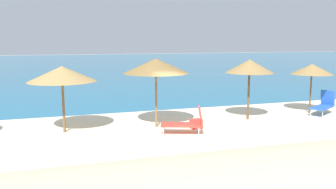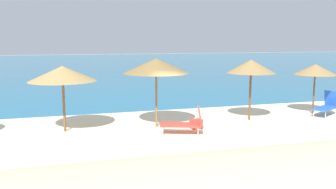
{
  "view_description": "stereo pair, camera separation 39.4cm",
  "coord_description": "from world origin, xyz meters",
  "px_view_note": "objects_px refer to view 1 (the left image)",
  "views": [
    {
      "loc": [
        -4.67,
        -11.38,
        3.58
      ],
      "look_at": [
        -0.4,
        1.95,
        1.4
      ],
      "focal_mm": 37.43,
      "sensor_mm": 36.0,
      "label": 1
    },
    {
      "loc": [
        -4.29,
        -11.49,
        3.58
      ],
      "look_at": [
        -0.4,
        1.95,
        1.4
      ],
      "focal_mm": 37.43,
      "sensor_mm": 36.0,
      "label": 2
    }
  ],
  "objects_px": {
    "beach_umbrella_2": "(62,74)",
    "beach_umbrella_5": "(312,69)",
    "beach_umbrella_4": "(250,66)",
    "lounge_chair_1": "(324,104)",
    "lounge_chair_2": "(186,122)",
    "cooler_box": "(196,124)",
    "beach_umbrella_3": "(156,66)"
  },
  "relations": [
    {
      "from": "beach_umbrella_2",
      "to": "beach_umbrella_3",
      "type": "distance_m",
      "value": 3.69
    },
    {
      "from": "beach_umbrella_3",
      "to": "lounge_chair_1",
      "type": "distance_m",
      "value": 8.69
    },
    {
      "from": "cooler_box",
      "to": "beach_umbrella_5",
      "type": "bearing_deg",
      "value": 9.57
    },
    {
      "from": "beach_umbrella_3",
      "to": "cooler_box",
      "type": "height_order",
      "value": "beach_umbrella_3"
    },
    {
      "from": "lounge_chair_1",
      "to": "cooler_box",
      "type": "height_order",
      "value": "lounge_chair_1"
    },
    {
      "from": "beach_umbrella_5",
      "to": "lounge_chair_2",
      "type": "xyz_separation_m",
      "value": [
        -7.19,
        -1.78,
        -1.73
      ]
    },
    {
      "from": "beach_umbrella_4",
      "to": "beach_umbrella_3",
      "type": "bearing_deg",
      "value": -179.28
    },
    {
      "from": "beach_umbrella_2",
      "to": "lounge_chair_1",
      "type": "height_order",
      "value": "beach_umbrella_2"
    },
    {
      "from": "beach_umbrella_2",
      "to": "beach_umbrella_5",
      "type": "xyz_separation_m",
      "value": [
        11.67,
        0.08,
        -0.12
      ]
    },
    {
      "from": "beach_umbrella_4",
      "to": "lounge_chair_1",
      "type": "height_order",
      "value": "beach_umbrella_4"
    },
    {
      "from": "beach_umbrella_3",
      "to": "beach_umbrella_4",
      "type": "xyz_separation_m",
      "value": [
        4.36,
        0.05,
        -0.12
      ]
    },
    {
      "from": "beach_umbrella_4",
      "to": "lounge_chair_2",
      "type": "distance_m",
      "value": 4.32
    },
    {
      "from": "beach_umbrella_3",
      "to": "lounge_chair_1",
      "type": "bearing_deg",
      "value": -0.53
    },
    {
      "from": "beach_umbrella_3",
      "to": "lounge_chair_1",
      "type": "relative_size",
      "value": 1.68
    },
    {
      "from": "beach_umbrella_4",
      "to": "lounge_chair_1",
      "type": "distance_m",
      "value": 4.52
    },
    {
      "from": "lounge_chair_1",
      "to": "beach_umbrella_3",
      "type": "bearing_deg",
      "value": 60.55
    },
    {
      "from": "lounge_chair_2",
      "to": "beach_umbrella_3",
      "type": "bearing_deg",
      "value": 49.1
    },
    {
      "from": "beach_umbrella_2",
      "to": "beach_umbrella_5",
      "type": "bearing_deg",
      "value": 0.37
    },
    {
      "from": "beach_umbrella_2",
      "to": "lounge_chair_2",
      "type": "distance_m",
      "value": 5.14
    },
    {
      "from": "lounge_chair_2",
      "to": "lounge_chair_1",
      "type": "bearing_deg",
      "value": -60.58
    },
    {
      "from": "lounge_chair_1",
      "to": "lounge_chair_2",
      "type": "relative_size",
      "value": 0.98
    },
    {
      "from": "lounge_chair_1",
      "to": "lounge_chair_2",
      "type": "xyz_separation_m",
      "value": [
        -7.64,
        -1.34,
        -0.03
      ]
    },
    {
      "from": "beach_umbrella_2",
      "to": "lounge_chair_2",
      "type": "xyz_separation_m",
      "value": [
        4.48,
        -1.7,
        -1.84
      ]
    },
    {
      "from": "beach_umbrella_3",
      "to": "lounge_chair_1",
      "type": "xyz_separation_m",
      "value": [
        8.44,
        -0.08,
        -2.06
      ]
    },
    {
      "from": "lounge_chair_1",
      "to": "cooler_box",
      "type": "relative_size",
      "value": 3.71
    },
    {
      "from": "beach_umbrella_2",
      "to": "lounge_chair_2",
      "type": "relative_size",
      "value": 1.51
    },
    {
      "from": "lounge_chair_2",
      "to": "cooler_box",
      "type": "xyz_separation_m",
      "value": [
        0.68,
        0.68,
        -0.26
      ]
    },
    {
      "from": "beach_umbrella_2",
      "to": "beach_umbrella_4",
      "type": "distance_m",
      "value": 8.03
    },
    {
      "from": "beach_umbrella_3",
      "to": "beach_umbrella_5",
      "type": "bearing_deg",
      "value": 2.58
    },
    {
      "from": "beach_umbrella_4",
      "to": "lounge_chair_1",
      "type": "relative_size",
      "value": 1.61
    },
    {
      "from": "beach_umbrella_4",
      "to": "lounge_chair_2",
      "type": "xyz_separation_m",
      "value": [
        -3.55,
        -1.47,
        -1.97
      ]
    },
    {
      "from": "beach_umbrella_3",
      "to": "beach_umbrella_5",
      "type": "relative_size",
      "value": 1.17
    }
  ]
}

